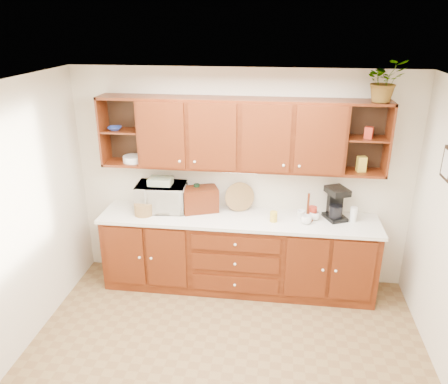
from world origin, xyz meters
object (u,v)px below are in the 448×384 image
(bread_box, at_px, (200,199))
(potted_plant, at_px, (385,81))
(coffee_maker, at_px, (336,203))
(microwave, at_px, (162,197))

(bread_box, relative_size, potted_plant, 0.96)
(coffee_maker, distance_m, potted_plant, 1.43)
(bread_box, bearing_deg, coffee_maker, -21.38)
(potted_plant, bearing_deg, coffee_maker, 176.61)
(microwave, height_order, coffee_maker, coffee_maker)
(microwave, distance_m, potted_plant, 2.78)
(bread_box, relative_size, coffee_maker, 1.09)
(coffee_maker, relative_size, potted_plant, 0.88)
(microwave, xyz_separation_m, potted_plant, (2.40, -0.00, 1.40))
(bread_box, height_order, coffee_maker, coffee_maker)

